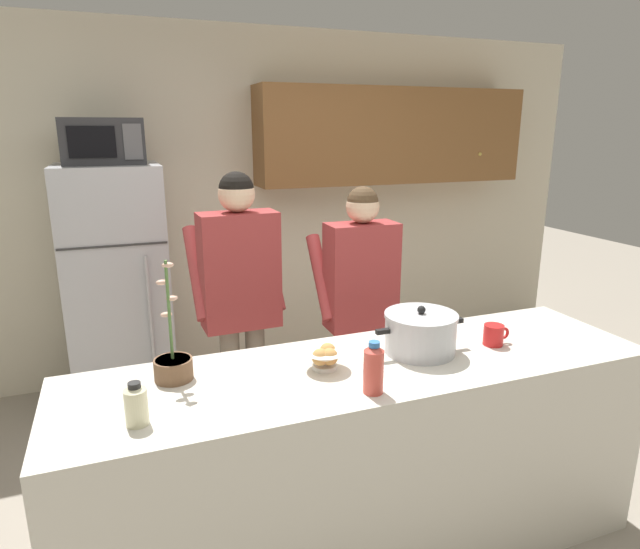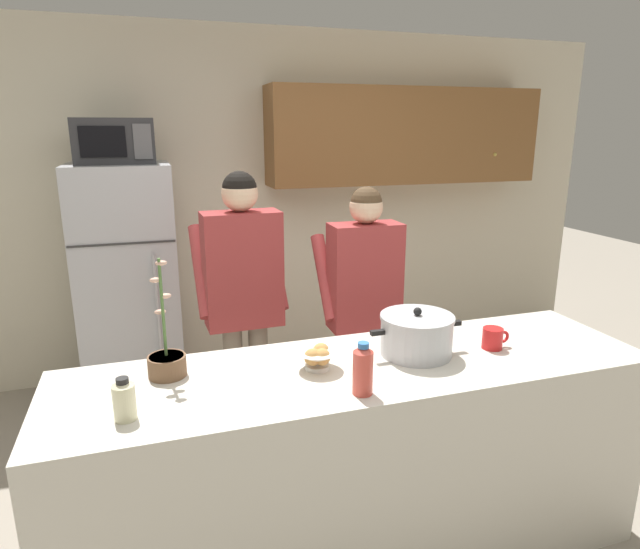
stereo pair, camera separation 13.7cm
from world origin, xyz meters
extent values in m
plane|color=#9E9384|center=(0.00, 0.00, 0.00)|extent=(14.00, 14.00, 0.00)
cube|color=beige|center=(0.00, 2.30, 1.30)|extent=(6.00, 0.12, 2.60)
cube|color=brown|center=(1.20, 2.07, 1.81)|extent=(2.21, 0.34, 0.73)
sphere|color=gold|center=(1.92, 1.90, 1.67)|extent=(0.03, 0.03, 0.03)
cube|color=silver|center=(0.00, 0.00, 0.46)|extent=(2.50, 0.68, 0.92)
cube|color=#B7BABF|center=(-0.95, 1.85, 0.83)|extent=(0.64, 0.64, 1.65)
cube|color=#333333|center=(-0.95, 1.53, 1.19)|extent=(0.63, 0.01, 0.01)
cylinder|color=#B2B2B7|center=(-0.78, 1.50, 0.74)|extent=(0.02, 0.02, 0.74)
cube|color=#2D2D30|center=(-0.95, 1.83, 1.79)|extent=(0.48, 0.36, 0.28)
cube|color=black|center=(-1.01, 1.65, 1.79)|extent=(0.26, 0.01, 0.18)
cube|color=#59595B|center=(-0.78, 1.65, 1.79)|extent=(0.11, 0.01, 0.21)
cylinder|color=#726656|center=(-0.25, 0.94, 0.40)|extent=(0.11, 0.11, 0.81)
cylinder|color=#726656|center=(-0.39, 0.94, 0.40)|extent=(0.11, 0.11, 0.81)
cube|color=#993333|center=(-0.32, 0.94, 1.12)|extent=(0.43, 0.21, 0.64)
sphere|color=beige|center=(-0.32, 0.94, 1.54)|extent=(0.19, 0.19, 0.19)
sphere|color=black|center=(-0.32, 0.94, 1.57)|extent=(0.19, 0.19, 0.19)
cylinder|color=#993333|center=(-0.12, 1.07, 1.10)|extent=(0.09, 0.38, 0.49)
cylinder|color=#993333|center=(-0.53, 1.05, 1.10)|extent=(0.09, 0.38, 0.49)
cylinder|color=#726656|center=(0.41, 0.80, 0.38)|extent=(0.11, 0.11, 0.76)
cylinder|color=#726656|center=(0.27, 0.80, 0.38)|extent=(0.11, 0.11, 0.76)
cube|color=#993333|center=(0.34, 0.80, 1.07)|extent=(0.40, 0.21, 0.60)
sphere|color=beige|center=(0.34, 0.80, 1.46)|extent=(0.18, 0.18, 0.18)
sphere|color=#4C3823|center=(0.34, 0.80, 1.48)|extent=(0.18, 0.18, 0.18)
cylinder|color=#993333|center=(0.54, 0.91, 1.05)|extent=(0.09, 0.36, 0.47)
cylinder|color=#993333|center=(0.15, 0.92, 1.05)|extent=(0.09, 0.36, 0.47)
cylinder|color=silver|center=(0.27, 0.04, 1.00)|extent=(0.31, 0.31, 0.16)
cylinder|color=silver|center=(0.27, 0.04, 1.09)|extent=(0.32, 0.32, 0.02)
sphere|color=black|center=(0.27, 0.04, 1.11)|extent=(0.04, 0.04, 0.04)
cube|color=black|center=(0.09, 0.04, 1.04)|extent=(0.06, 0.02, 0.02)
cube|color=black|center=(0.46, 0.04, 1.04)|extent=(0.06, 0.02, 0.02)
cylinder|color=red|center=(0.63, -0.01, 0.97)|extent=(0.09, 0.09, 0.10)
torus|color=red|center=(0.68, -0.01, 0.97)|extent=(0.06, 0.01, 0.06)
cylinder|color=white|center=(-0.18, 0.02, 0.93)|extent=(0.10, 0.10, 0.02)
cone|color=white|center=(-0.18, 0.02, 0.97)|extent=(0.18, 0.18, 0.06)
sphere|color=tan|center=(-0.21, 0.00, 0.98)|extent=(0.07, 0.07, 0.07)
sphere|color=tan|center=(-0.16, 0.04, 0.98)|extent=(0.07, 0.07, 0.07)
sphere|color=tan|center=(-0.17, -0.01, 0.98)|extent=(0.07, 0.07, 0.07)
cylinder|color=#D84C3F|center=(-0.09, -0.23, 1.00)|extent=(0.08, 0.08, 0.17)
cone|color=#D84C3F|center=(-0.09, -0.23, 1.10)|extent=(0.08, 0.08, 0.03)
cylinder|color=#3372BF|center=(-0.09, -0.23, 1.11)|extent=(0.04, 0.04, 0.02)
cylinder|color=beige|center=(-0.92, -0.16, 0.98)|extent=(0.08, 0.08, 0.12)
cone|color=beige|center=(-0.92, -0.16, 1.05)|extent=(0.08, 0.08, 0.02)
cylinder|color=#262626|center=(-0.92, -0.16, 1.06)|extent=(0.04, 0.04, 0.02)
cylinder|color=brown|center=(-0.77, 0.14, 0.96)|extent=(0.15, 0.15, 0.09)
cylinder|color=#38281E|center=(-0.77, 0.14, 1.00)|extent=(0.14, 0.14, 0.01)
cylinder|color=#4C7238|center=(-0.77, 0.14, 1.20)|extent=(0.01, 0.03, 0.40)
ellipsoid|color=#D8A58C|center=(-0.78, 0.16, 1.18)|extent=(0.04, 0.03, 0.02)
ellipsoid|color=#D8A58C|center=(-0.75, 0.15, 1.25)|extent=(0.04, 0.03, 0.02)
ellipsoid|color=#D8A58C|center=(-0.79, 0.15, 1.32)|extent=(0.04, 0.03, 0.02)
ellipsoid|color=#D8A58C|center=(-0.76, 0.14, 1.38)|extent=(0.04, 0.03, 0.02)
camera|label=1|loc=(-0.93, -1.88, 1.87)|focal=30.49mm
camera|label=2|loc=(-0.80, -1.93, 1.87)|focal=30.49mm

